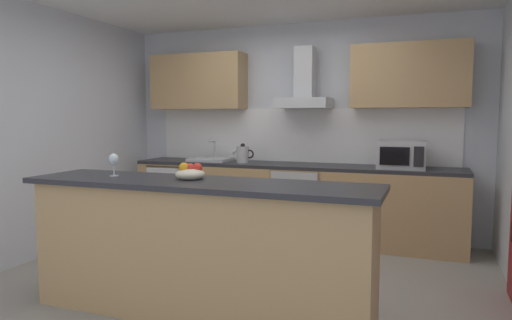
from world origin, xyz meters
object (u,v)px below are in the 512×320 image
at_px(refrigerator, 177,196).
at_px(range_hood, 304,89).
at_px(fruit_bowl, 190,173).
at_px(microwave, 402,155).
at_px(kettle, 243,154).
at_px(wine_glass, 114,160).
at_px(oven, 300,202).
at_px(sink, 211,159).

xyz_separation_m(refrigerator, range_hood, (1.66, 0.13, 1.36)).
xyz_separation_m(range_hood, fruit_bowl, (-0.24, -2.36, -0.74)).
distance_m(microwave, kettle, 1.85).
height_order(kettle, range_hood, range_hood).
height_order(range_hood, wine_glass, range_hood).
distance_m(kettle, range_hood, 1.08).
distance_m(oven, refrigerator, 1.66).
relative_size(sink, wine_glass, 2.81).
height_order(microwave, wine_glass, microwave).
height_order(refrigerator, kettle, kettle).
relative_size(oven, range_hood, 1.11).
bearing_deg(range_hood, oven, -90.00).
bearing_deg(oven, sink, 179.46).
distance_m(refrigerator, wine_glass, 2.51).
height_order(microwave, kettle, microwave).
height_order(wine_glass, fruit_bowl, wine_glass).
bearing_deg(microwave, wine_glass, -131.74).
xyz_separation_m(kettle, wine_glass, (-0.16, -2.25, 0.12)).
distance_m(sink, fruit_bowl, 2.43).
bearing_deg(sink, refrigerator, -178.37).
distance_m(microwave, sink, 2.31).
distance_m(microwave, range_hood, 1.36).
bearing_deg(sink, kettle, -5.60).
relative_size(microwave, kettle, 1.73).
distance_m(refrigerator, kettle, 1.10).
bearing_deg(kettle, sink, 174.40).
bearing_deg(kettle, range_hood, 12.76).
xyz_separation_m(oven, wine_glass, (-0.88, -2.28, 0.66)).
height_order(refrigerator, sink, sink).
relative_size(refrigerator, wine_glass, 4.78).
height_order(oven, fruit_bowl, fruit_bowl).
bearing_deg(kettle, microwave, 0.18).
xyz_separation_m(oven, refrigerator, (-1.66, -0.00, -0.03)).
height_order(microwave, sink, microwave).
bearing_deg(refrigerator, sink, 1.63).
xyz_separation_m(refrigerator, kettle, (0.94, -0.03, 0.58)).
relative_size(oven, kettle, 2.77).
xyz_separation_m(oven, kettle, (-0.72, -0.03, 0.55)).
bearing_deg(wine_glass, fruit_bowl, 4.88).
relative_size(oven, wine_glass, 4.50).
bearing_deg(fruit_bowl, sink, 112.61).
distance_m(microwave, wine_glass, 3.02).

